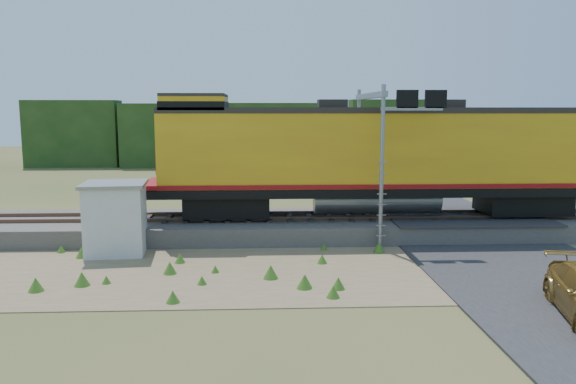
{
  "coord_description": "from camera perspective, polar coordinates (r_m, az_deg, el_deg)",
  "views": [
    {
      "loc": [
        -2.05,
        -18.71,
        5.58
      ],
      "look_at": [
        -1.09,
        3.0,
        2.4
      ],
      "focal_mm": 35.0,
      "sensor_mm": 36.0,
      "label": 1
    }
  ],
  "objects": [
    {
      "name": "locomotive",
      "position": [
        25.25,
        8.42,
        3.69
      ],
      "size": [
        20.57,
        3.14,
        5.31
      ],
      "color": "black",
      "rests_on": "rails"
    },
    {
      "name": "shed",
      "position": [
        22.88,
        -17.09,
        -2.51
      ],
      "size": [
        2.61,
        2.61,
        2.81
      ],
      "rotation": [
        0.0,
        0.0,
        0.1
      ],
      "color": "silver",
      "rests_on": "ground"
    },
    {
      "name": "dirt_shoulder",
      "position": [
        20.0,
        -2.31,
        -7.84
      ],
      "size": [
        26.0,
        8.0,
        0.03
      ],
      "primitive_type": "cube",
      "color": "#8C7754",
      "rests_on": "ground"
    },
    {
      "name": "rails",
      "position": [
        25.24,
        2.17,
        -2.41
      ],
      "size": [
        70.0,
        1.54,
        0.16
      ],
      "color": "brown",
      "rests_on": "ballast"
    },
    {
      "name": "tree_line_north",
      "position": [
        56.81,
        -0.47,
        5.8
      ],
      "size": [
        130.0,
        3.0,
        6.5
      ],
      "color": "#1C3B15",
      "rests_on": "ground"
    },
    {
      "name": "road",
      "position": [
        22.15,
        21.83,
        -6.64
      ],
      "size": [
        7.0,
        66.0,
        0.86
      ],
      "color": "#38383A",
      "rests_on": "ground"
    },
    {
      "name": "signal_gantry",
      "position": [
        24.59,
        9.3,
        6.78
      ],
      "size": [
        2.61,
        6.2,
        6.57
      ],
      "color": "gray",
      "rests_on": "ground"
    },
    {
      "name": "weed_clumps",
      "position": [
        19.68,
        -6.72,
        -8.21
      ],
      "size": [
        15.0,
        6.2,
        0.56
      ],
      "primitive_type": null,
      "color": "#3B6A1E",
      "rests_on": "ground"
    },
    {
      "name": "ballast",
      "position": [
        25.34,
        2.17,
        -3.48
      ],
      "size": [
        70.0,
        5.0,
        0.8
      ],
      "primitive_type": "cube",
      "color": "slate",
      "rests_on": "ground"
    },
    {
      "name": "ground",
      "position": [
        19.64,
        3.6,
        -8.2
      ],
      "size": [
        140.0,
        140.0,
        0.0
      ],
      "primitive_type": "plane",
      "color": "#475123",
      "rests_on": "ground"
    }
  ]
}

